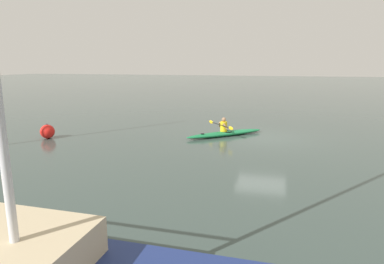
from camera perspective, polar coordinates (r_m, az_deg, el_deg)
ground_plane at (r=17.08m, az=12.15°, el=-1.01°), size 160.00×160.00×0.00m
kayak at (r=17.20m, az=5.78°, el=-0.26°), size 3.75×3.41×0.25m
kayaker at (r=17.05m, az=5.43°, el=1.12°), size 1.56×1.76×0.73m
mooring_buoy_orange_mid at (r=18.06m, az=-23.70°, el=0.07°), size 0.70×0.70×0.74m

